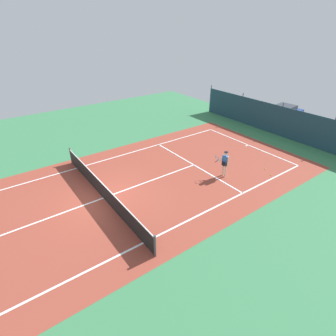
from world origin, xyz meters
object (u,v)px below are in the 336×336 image
tennis_player (225,162)px  tennis_ball_midcourt (271,175)px  tennis_ball_near_player (265,169)px  tennis_net (103,190)px  parked_car (283,115)px

tennis_player → tennis_ball_midcourt: bearing=-118.8°
tennis_ball_near_player → tennis_ball_midcourt: size_ratio=1.00×
tennis_ball_near_player → tennis_ball_midcourt: (0.74, -0.40, 0.00)m
tennis_ball_midcourt → tennis_net: bearing=-112.5°
tennis_ball_near_player → tennis_net: bearing=-107.7°
tennis_ball_near_player → tennis_player: bearing=-109.0°
tennis_net → tennis_ball_midcourt: size_ratio=153.33×
tennis_net → parked_car: size_ratio=2.34×
tennis_player → parked_car: 11.98m
tennis_ball_near_player → parked_car: parked_car is taller
tennis_net → tennis_ball_near_player: 10.25m
tennis_player → tennis_ball_near_player: size_ratio=24.85×
tennis_player → parked_car: bearing=-66.1°
tennis_net → tennis_ball_near_player: (3.12, 9.75, -0.48)m
tennis_player → parked_car: size_ratio=0.38×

